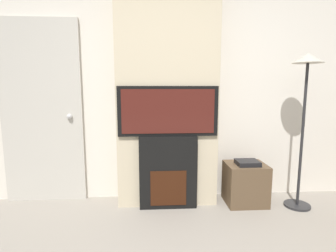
{
  "coord_description": "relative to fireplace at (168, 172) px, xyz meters",
  "views": [
    {
      "loc": [
        -0.17,
        -1.07,
        1.32
      ],
      "look_at": [
        0.0,
        1.69,
        0.91
      ],
      "focal_mm": 28.0,
      "sensor_mm": 36.0,
      "label": 1
    }
  ],
  "objects": [
    {
      "name": "fireplace",
      "position": [
        0.0,
        0.0,
        0.0
      ],
      "size": [
        0.62,
        0.15,
        0.8
      ],
      "color": "black",
      "rests_on": "ground_plane"
    },
    {
      "name": "floor_lamp",
      "position": [
        1.44,
        -0.09,
        0.89
      ],
      "size": [
        0.31,
        0.31,
        1.67
      ],
      "color": "#262628",
      "rests_on": "ground_plane"
    },
    {
      "name": "wall_back",
      "position": [
        0.0,
        0.34,
        0.95
      ],
      "size": [
        6.0,
        0.06,
        2.7
      ],
      "color": "silver",
      "rests_on": "ground_plane"
    },
    {
      "name": "television",
      "position": [
        0.0,
        -0.0,
        0.67
      ],
      "size": [
        1.06,
        0.07,
        0.53
      ],
      "color": "black",
      "rests_on": "fireplace"
    },
    {
      "name": "entry_door",
      "position": [
        -1.42,
        0.28,
        0.64
      ],
      "size": [
        0.9,
        0.09,
        2.07
      ],
      "color": "#BCB7AD",
      "rests_on": "ground_plane"
    },
    {
      "name": "chimney_breast",
      "position": [
        0.0,
        0.15,
        0.95
      ],
      "size": [
        1.1,
        0.31,
        2.7
      ],
      "color": "beige",
      "rests_on": "ground_plane"
    },
    {
      "name": "media_stand",
      "position": [
        0.89,
        0.04,
        -0.16
      ],
      "size": [
        0.44,
        0.38,
        0.51
      ],
      "color": "brown",
      "rests_on": "ground_plane"
    }
  ]
}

